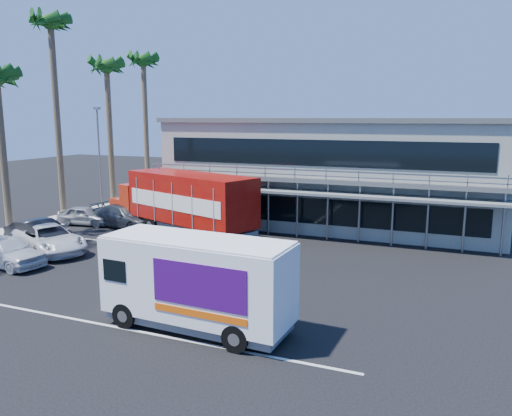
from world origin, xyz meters
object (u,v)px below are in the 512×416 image
at_px(white_van, 197,282).
at_px(parked_car_a, 6,251).
at_px(parked_car_b, 42,235).
at_px(red_truck, 182,201).

height_order(white_van, parked_car_a, white_van).
height_order(parked_car_a, parked_car_b, parked_car_b).
relative_size(red_truck, parked_car_b, 2.43).
relative_size(red_truck, white_van, 1.76).
bearing_deg(white_van, parked_car_b, 157.85).
bearing_deg(red_truck, parked_car_b, -113.31).
relative_size(red_truck, parked_car_a, 2.65).
height_order(red_truck, parked_car_a, red_truck).
bearing_deg(white_van, red_truck, 125.19).
bearing_deg(parked_car_a, red_truck, -19.99).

